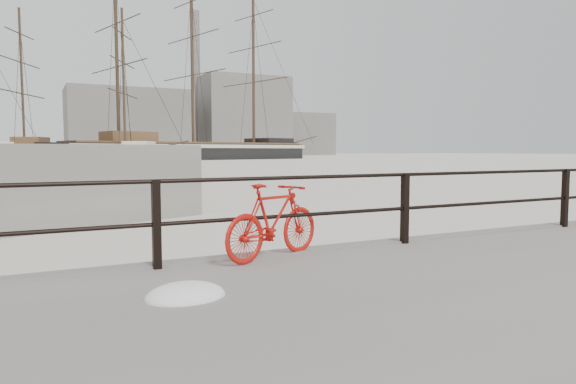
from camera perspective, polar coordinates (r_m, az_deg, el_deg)
name	(u,v)px	position (r m, az deg, el deg)	size (l,w,h in m)	color
ground	(397,265)	(7.72, 12.02, -7.96)	(400.00, 400.00, 0.00)	white
guardrail	(405,208)	(7.46, 12.85, -1.78)	(28.00, 0.10, 1.00)	black
bicycle	(274,221)	(6.25, -1.62, -3.23)	(1.54, 0.23, 0.93)	red
barque_black	(194,160)	(90.09, -10.45, 3.54)	(58.72, 19.22, 33.32)	black
schooner_mid	(76,162)	(77.88, -22.54, 3.10)	(30.85, 13.05, 22.02)	silver
industrial_west	(129,123)	(148.12, -17.26, 7.31)	(32.00, 18.00, 18.00)	gray
industrial_mid	(241,117)	(162.58, -5.20, 8.31)	(26.00, 20.00, 24.00)	gray
industrial_east	(299,134)	(176.54, 1.21, 6.41)	(20.00, 16.00, 14.00)	gray
smokestack	(196,84)	(163.98, -10.21, 11.73)	(2.80, 2.80, 44.00)	gray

